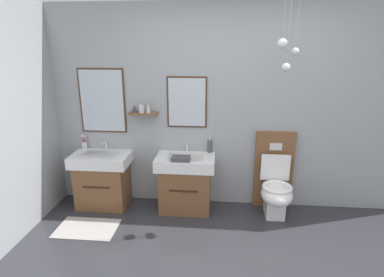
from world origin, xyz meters
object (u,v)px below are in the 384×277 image
object	(u,v)px
toothbrush_cup	(84,145)
soap_dispenser	(210,146)
vanity_sink_right	(186,181)
vanity_sink_left	(103,178)
toilet	(275,184)
folded_hand_towel	(181,159)

from	to	relation	value
toothbrush_cup	soap_dispenser	bearing A→B (deg)	0.35
vanity_sink_right	toothbrush_cup	size ratio (longest dim) A/B	3.62
vanity_sink_left	toilet	world-z (taller)	toilet
toothbrush_cup	folded_hand_towel	world-z (taller)	toothbrush_cup
vanity_sink_right	toothbrush_cup	distance (m)	1.42
toothbrush_cup	soap_dispenser	world-z (taller)	soap_dispenser
vanity_sink_right	soap_dispenser	world-z (taller)	soap_dispenser
toilet	folded_hand_towel	bearing A→B (deg)	-172.90
toothbrush_cup	vanity_sink_right	bearing A→B (deg)	-6.83
toilet	folded_hand_towel	size ratio (longest dim) A/B	4.55
soap_dispenser	toilet	bearing A→B (deg)	-11.86
vanity_sink_left	toilet	size ratio (longest dim) A/B	0.72
vanity_sink_right	toothbrush_cup	bearing A→B (deg)	173.17
toilet	folded_hand_towel	distance (m)	1.21
toothbrush_cup	soap_dispenser	distance (m)	1.65
vanity_sink_right	folded_hand_towel	world-z (taller)	folded_hand_towel
toilet	soap_dispenser	bearing A→B (deg)	168.14
vanity_sink_right	toilet	bearing A→B (deg)	0.08
vanity_sink_left	folded_hand_towel	bearing A→B (deg)	-7.78
vanity_sink_right	toilet	size ratio (longest dim) A/B	0.72
vanity_sink_left	vanity_sink_right	world-z (taller)	same
vanity_sink_left	folded_hand_towel	distance (m)	1.10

